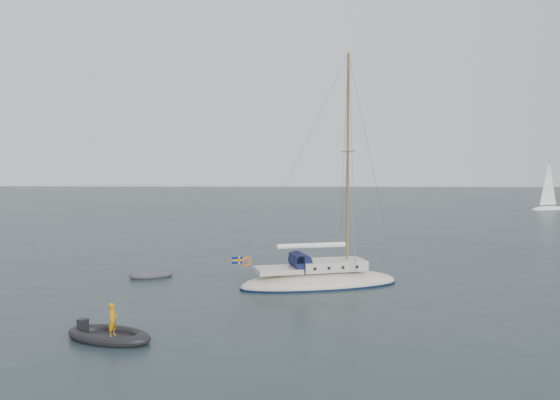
{
  "coord_description": "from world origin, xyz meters",
  "views": [
    {
      "loc": [
        0.57,
        -31.74,
        6.39
      ],
      "look_at": [
        -0.53,
        0.0,
        4.49
      ],
      "focal_mm": 35.0,
      "sensor_mm": 36.0,
      "label": 1
    }
  ],
  "objects": [
    {
      "name": "rib",
      "position": [
        -6.46,
        -12.17,
        0.22
      ],
      "size": [
        3.51,
        1.6,
        1.44
      ],
      "rotation": [
        0.0,
        0.0,
        -0.33
      ],
      "color": "black",
      "rests_on": "ground"
    },
    {
      "name": "distant_yacht_b",
      "position": [
        38.22,
        51.79,
        3.51
      ],
      "size": [
        6.21,
        3.31,
        8.22
      ],
      "rotation": [
        0.0,
        0.0,
        0.41
      ],
      "color": "white",
      "rests_on": "ground"
    },
    {
      "name": "dinghy",
      "position": [
        -8.02,
        -0.64,
        0.16
      ],
      "size": [
        2.52,
        1.14,
        0.36
      ],
      "rotation": [
        0.0,
        0.0,
        0.43
      ],
      "color": "#434348",
      "rests_on": "ground"
    },
    {
      "name": "ground",
      "position": [
        0.0,
        0.0,
        0.0
      ],
      "size": [
        300.0,
        300.0,
        0.0
      ],
      "primitive_type": "plane",
      "color": "black",
      "rests_on": "ground"
    },
    {
      "name": "sailboat",
      "position": [
        1.71,
        -2.68,
        0.99
      ],
      "size": [
        9.16,
        2.75,
        13.05
      ],
      "rotation": [
        0.0,
        0.0,
        0.28
      ],
      "color": "beige",
      "rests_on": "ground"
    }
  ]
}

